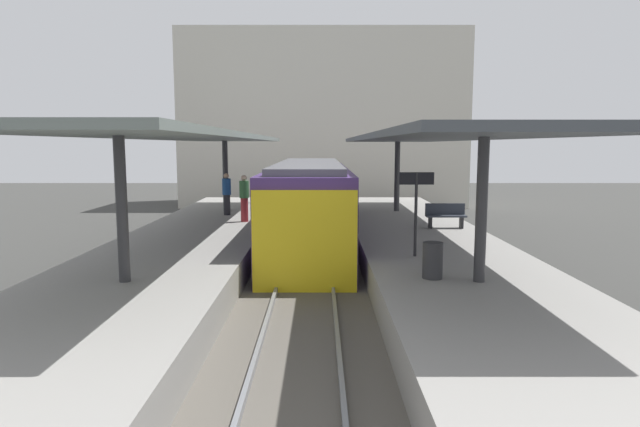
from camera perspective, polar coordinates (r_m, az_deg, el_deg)
name	(u,v)px	position (r m, az deg, el deg)	size (l,w,h in m)	color
ground_plane	(307,273)	(16.70, -1.37, -6.32)	(80.00, 80.00, 0.00)	#383835
platform_left	(183,257)	(17.11, -14.24, -4.50)	(4.40, 28.00, 1.00)	gray
platform_right	(431,257)	(16.93, 11.63, -4.54)	(4.40, 28.00, 1.00)	gray
track_ballast	(307,270)	(16.68, -1.37, -5.98)	(3.20, 28.00, 0.20)	#59544C
rail_near_side	(284,265)	(16.67, -3.86, -5.40)	(0.08, 28.00, 0.14)	slate
rail_far_side	(331,265)	(16.64, 1.12, -5.41)	(0.08, 28.00, 0.14)	slate
commuter_train	(309,206)	(19.56, -1.17, 0.81)	(2.78, 12.22, 3.10)	#472D6B
canopy_left	(190,138)	(18.13, -13.51, 7.77)	(4.18, 21.00, 3.27)	#333335
canopy_right	(425,139)	(17.96, 11.02, 7.75)	(4.18, 21.00, 3.23)	#333335
platform_bench	(445,215)	(19.60, 13.05, -0.13)	(1.40, 0.41, 0.86)	black
platform_sign	(416,195)	(14.29, 10.07, 1.95)	(0.90, 0.08, 2.21)	#262628
litter_bin	(432,260)	(12.14, 11.75, -4.85)	(0.44, 0.44, 0.80)	#2D2D30
passenger_near_bench	(226,193)	(22.94, -9.83, 2.11)	(0.36, 0.36, 1.75)	#232328
passenger_mid_platform	(244,197)	(20.79, -8.01, 1.68)	(0.36, 0.36, 1.78)	maroon
station_building_backdrop	(323,121)	(36.27, 0.31, 9.72)	(18.00, 6.00, 11.00)	beige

